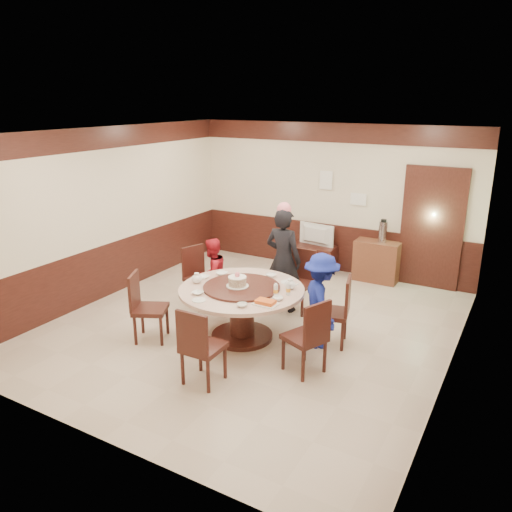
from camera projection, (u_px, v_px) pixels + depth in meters
The scene contains 31 objects.
room at pixel (254, 256), 7.11m from camera, with size 6.00×6.04×2.84m.
banquet_table at pixel (242, 303), 6.89m from camera, with size 1.72×1.72×0.78m.
chair_0 at pixel (332, 323), 6.80m from camera, with size 0.54×0.53×0.97m.
chair_1 at pixel (298, 292), 7.89m from camera, with size 0.45×0.46×0.97m.
chair_2 at pixel (201, 288), 8.06m from camera, with size 0.57×0.56×0.97m.
chair_3 at pixel (149, 319), 6.92m from camera, with size 0.59×0.59×0.97m.
chair_4 at pixel (203, 359), 5.86m from camera, with size 0.44×0.45×0.97m.
chair_5 at pixel (305, 349), 6.09m from camera, with size 0.58×0.58×0.97m.
person_standing at pixel (283, 260), 7.76m from camera, with size 0.60×0.39×1.65m, color black.
person_red at pixel (212, 274), 7.87m from camera, with size 0.56×0.44×1.16m, color #AD1723.
person_blue at pixel (321, 301), 6.64m from camera, with size 0.84×0.49×1.31m, color navy.
birthday_cake at pixel (237, 281), 6.79m from camera, with size 0.31×0.31×0.21m.
teapot_left at pixel (197, 279), 7.00m from camera, with size 0.17×0.15×0.13m, color white.
teapot_right at pixel (290, 285), 6.78m from camera, with size 0.17×0.15×0.13m, color white.
bowl_0 at pixel (222, 273), 7.33m from camera, with size 0.16×0.16×0.04m, color white.
bowl_1 at pixel (242, 305), 6.21m from camera, with size 0.13×0.13×0.04m, color white.
bowl_2 at pixel (198, 293), 6.60m from camera, with size 0.15×0.15×0.04m, color white.
bowl_3 at pixel (278, 298), 6.42m from camera, with size 0.14×0.14×0.04m, color white.
bowl_4 at pixel (204, 277), 7.19m from camera, with size 0.15×0.15×0.04m, color white.
bowl_5 at pixel (271, 276), 7.24m from camera, with size 0.15×0.15×0.05m, color white.
saucer_near at pixel (199, 300), 6.40m from camera, with size 0.18×0.18×0.01m, color white.
saucer_far at pixel (287, 282), 7.03m from camera, with size 0.18×0.18×0.01m, color white.
shrimp_platter at pixel (266, 303), 6.27m from camera, with size 0.30×0.20×0.06m.
bottle_0 at pixel (276, 290), 6.52m from camera, with size 0.06×0.06×0.16m, color white.
bottle_1 at pixel (288, 289), 6.56m from camera, with size 0.06×0.06×0.16m, color white.
tv_stand at pixel (314, 258), 9.73m from camera, with size 0.85×0.45×0.50m, color #381611.
television at pixel (315, 235), 9.59m from camera, with size 0.74×0.10×0.42m, color gray.
side_cabinet at pixel (377, 261), 9.14m from camera, with size 0.80×0.40×0.75m, color brown.
thermos at pixel (383, 232), 8.93m from camera, with size 0.15×0.15×0.38m, color silver.
notice_left at pixel (326, 180), 9.40m from camera, with size 0.25×0.00×0.35m, color white.
notice_right at pixel (358, 199), 9.18m from camera, with size 0.30×0.00×0.22m, color white.
Camera 1 is at (3.37, -5.86, 3.24)m, focal length 35.00 mm.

